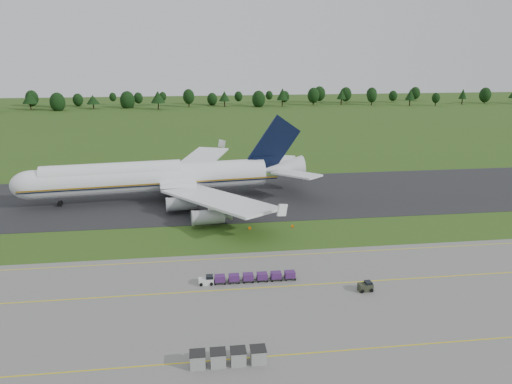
{
  "coord_description": "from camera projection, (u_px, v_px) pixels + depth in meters",
  "views": [
    {
      "loc": [
        -11.78,
        -92.18,
        36.44
      ],
      "look_at": [
        0.58,
        2.0,
        8.69
      ],
      "focal_mm": 35.0,
      "sensor_mm": 36.0,
      "label": 1
    }
  ],
  "objects": [
    {
      "name": "taxiway",
      "position": [
        240.0,
        196.0,
        126.06
      ],
      "size": [
        300.0,
        40.0,
        0.08
      ],
      "primitive_type": "cube",
      "color": "black",
      "rests_on": "ground"
    },
    {
      "name": "baggage_train",
      "position": [
        246.0,
        277.0,
        80.04
      ],
      "size": [
        15.66,
        1.42,
        1.37
      ],
      "color": "silver",
      "rests_on": "apron"
    },
    {
      "name": "apron",
      "position": [
        286.0,
        328.0,
        67.06
      ],
      "size": [
        300.0,
        52.0,
        0.06
      ],
      "primitive_type": "cube",
      "color": "slate",
      "rests_on": "ground"
    },
    {
      "name": "tree_line",
      "position": [
        162.0,
        99.0,
        304.43
      ],
      "size": [
        528.96,
        21.78,
        11.39
      ],
      "color": "black",
      "rests_on": "ground"
    },
    {
      "name": "ground",
      "position": [
        254.0,
        237.0,
        99.42
      ],
      "size": [
        600.0,
        600.0,
        0.0
      ],
      "primitive_type": "plane",
      "color": "#2B4B16",
      "rests_on": "ground"
    },
    {
      "name": "utility_cart",
      "position": [
        365.0,
        287.0,
        77.13
      ],
      "size": [
        2.27,
        1.52,
        1.2
      ],
      "color": "#2A2F21",
      "rests_on": "apron"
    },
    {
      "name": "aircraft",
      "position": [
        158.0,
        177.0,
        121.98
      ],
      "size": [
        71.82,
        69.5,
        20.12
      ],
      "color": "white",
      "rests_on": "ground"
    },
    {
      "name": "apron_markings",
      "position": [
        278.0,
        302.0,
        73.73
      ],
      "size": [
        300.0,
        30.2,
        0.01
      ],
      "color": "#D9C20C",
      "rests_on": "apron"
    },
    {
      "name": "edge_markers",
      "position": [
        271.0,
        227.0,
        103.8
      ],
      "size": [
        9.55,
        0.3,
        0.6
      ],
      "color": "#E05D07",
      "rests_on": "ground"
    },
    {
      "name": "uld_row",
      "position": [
        228.0,
        357.0,
        59.16
      ],
      "size": [
        9.09,
        1.89,
        1.87
      ],
      "color": "#949494",
      "rests_on": "apron"
    }
  ]
}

